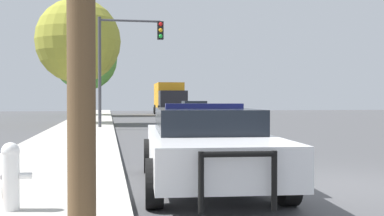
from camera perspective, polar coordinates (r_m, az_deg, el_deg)
ground_plane at (r=8.80m, az=16.69°, el=-8.82°), size 110.00×110.00×0.00m
sidewalk_left at (r=7.97m, az=-18.74°, el=-9.39°), size 3.00×110.00×0.13m
police_car at (r=8.36m, az=1.65°, el=-4.22°), size 2.38×5.44×1.42m
fire_hydrant at (r=6.38m, az=-20.70°, el=-7.34°), size 0.51×0.22×0.84m
traffic_light at (r=24.26m, az=-8.00°, el=6.74°), size 3.24×0.35×5.43m
car_background_distant at (r=51.09m, az=-3.48°, el=0.16°), size 2.26×4.67×1.35m
car_background_oncoming at (r=32.11m, az=0.27°, el=-0.34°), size 2.10×4.28×1.39m
box_truck at (r=46.80m, az=-2.70°, el=1.25°), size 2.82×7.88×3.09m
tree_sidewalk_far at (r=44.19m, az=-12.55°, el=5.70°), size 5.68×5.68×7.84m
tree_sidewalk_mid at (r=29.14m, az=-13.35°, el=7.72°), size 4.95×4.95×7.27m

